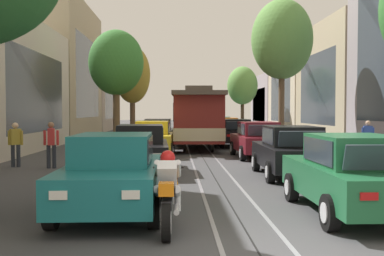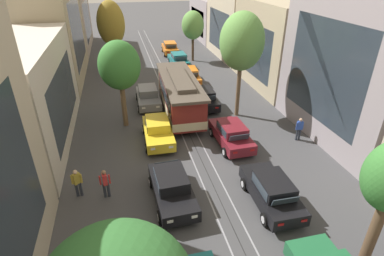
% 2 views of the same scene
% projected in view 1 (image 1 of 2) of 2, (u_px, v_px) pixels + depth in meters
% --- Properties ---
extents(ground_plane, '(160.00, 160.00, 0.00)m').
position_uv_depth(ground_plane, '(196.00, 146.00, 27.38)').
color(ground_plane, '#424244').
extents(trolley_track_rails, '(1.14, 61.78, 0.01)m').
position_uv_depth(trolley_track_rails, '(194.00, 142.00, 30.75)').
color(trolley_track_rails, gray).
rests_on(trolley_track_rails, ground).
extents(building_facade_left, '(5.43, 53.48, 10.36)m').
position_uv_depth(building_facade_left, '(40.00, 75.00, 31.59)').
color(building_facade_left, '#BCAD93').
rests_on(building_facade_left, ground).
extents(building_facade_right, '(5.25, 53.48, 10.55)m').
position_uv_depth(building_facade_right, '(364.00, 77.00, 28.83)').
color(building_facade_right, '#BCAD93').
rests_on(building_facade_right, ground).
extents(parked_car_teal_near_left, '(2.02, 4.37, 1.58)m').
position_uv_depth(parked_car_teal_near_left, '(113.00, 173.00, 9.45)').
color(parked_car_teal_near_left, '#196B70').
rests_on(parked_car_teal_near_left, ground).
extents(parked_car_black_second_left, '(2.11, 4.41, 1.58)m').
position_uv_depth(parked_car_black_second_left, '(141.00, 148.00, 15.84)').
color(parked_car_black_second_left, black).
rests_on(parked_car_black_second_left, ground).
extents(parked_car_yellow_mid_left, '(2.07, 4.39, 1.58)m').
position_uv_depth(parked_car_yellow_mid_left, '(153.00, 138.00, 21.95)').
color(parked_car_yellow_mid_left, gold).
rests_on(parked_car_yellow_mid_left, ground).
extents(parked_car_grey_fourth_left, '(2.05, 4.38, 1.58)m').
position_uv_depth(parked_car_grey_fourth_left, '(158.00, 132.00, 28.12)').
color(parked_car_grey_fourth_left, slate).
rests_on(parked_car_grey_fourth_left, ground).
extents(parked_car_green_near_right, '(2.00, 4.36, 1.58)m').
position_uv_depth(parked_car_green_near_right, '(353.00, 174.00, 9.27)').
color(parked_car_green_near_right, '#1E6038').
rests_on(parked_car_green_near_right, ground).
extents(parked_car_black_second_right, '(2.05, 4.38, 1.58)m').
position_uv_depth(parked_car_black_second_right, '(291.00, 151.00, 14.61)').
color(parked_car_black_second_right, black).
rests_on(parked_car_black_second_right, ground).
extents(parked_car_maroon_mid_right, '(2.08, 4.40, 1.58)m').
position_uv_depth(parked_car_maroon_mid_right, '(258.00, 140.00, 20.50)').
color(parked_car_maroon_mid_right, maroon).
rests_on(parked_car_maroon_mid_right, ground).
extents(parked_car_black_fourth_right, '(2.04, 4.38, 1.58)m').
position_uv_depth(parked_car_black_fourth_right, '(235.00, 133.00, 26.94)').
color(parked_car_black_fourth_right, black).
rests_on(parked_car_black_fourth_right, ground).
extents(parked_car_orange_fifth_right, '(2.13, 4.42, 1.58)m').
position_uv_depth(parked_car_orange_fifth_right, '(226.00, 129.00, 32.79)').
color(parked_car_orange_fifth_right, orange).
rests_on(parked_car_orange_fifth_right, ground).
extents(parked_car_teal_sixth_right, '(2.08, 4.40, 1.58)m').
position_uv_depth(parked_car_teal_sixth_right, '(219.00, 126.00, 38.67)').
color(parked_car_teal_sixth_right, '#196B70').
rests_on(parked_car_teal_sixth_right, ground).
extents(parked_car_orange_far_right, '(2.11, 4.41, 1.58)m').
position_uv_depth(parked_car_orange_far_right, '(213.00, 124.00, 44.46)').
color(parked_car_orange_far_right, orange).
rests_on(parked_car_orange_far_right, ground).
extents(street_tree_kerb_left_second, '(2.89, 2.36, 6.32)m').
position_uv_depth(street_tree_kerb_left_second, '(116.00, 63.00, 24.61)').
color(street_tree_kerb_left_second, brown).
rests_on(street_tree_kerb_left_second, ground).
extents(street_tree_kerb_left_mid, '(2.94, 2.75, 7.44)m').
position_uv_depth(street_tree_kerb_left_mid, '(132.00, 75.00, 38.71)').
color(street_tree_kerb_left_mid, brown).
rests_on(street_tree_kerb_left_mid, ground).
extents(street_tree_kerb_right_second, '(3.20, 3.33, 7.92)m').
position_uv_depth(street_tree_kerb_right_second, '(282.00, 40.00, 24.61)').
color(street_tree_kerb_right_second, brown).
rests_on(street_tree_kerb_right_second, ground).
extents(street_tree_kerb_right_mid, '(2.62, 2.83, 5.91)m').
position_uv_depth(street_tree_kerb_right_mid, '(242.00, 86.00, 40.59)').
color(street_tree_kerb_right_mid, '#4C3826').
rests_on(street_tree_kerb_right_mid, ground).
extents(cable_car_trolley, '(2.80, 9.17, 3.28)m').
position_uv_depth(cable_car_trolley, '(198.00, 118.00, 25.48)').
color(cable_car_trolley, maroon).
rests_on(cable_car_trolley, ground).
extents(motorcycle_with_rider, '(0.56, 1.99, 1.37)m').
position_uv_depth(motorcycle_with_rider, '(168.00, 193.00, 8.02)').
color(motorcycle_with_rider, black).
rests_on(motorcycle_with_rider, ground).
extents(pedestrian_on_left_pavement, '(0.55, 0.39, 1.66)m').
position_uv_depth(pedestrian_on_left_pavement, '(51.00, 142.00, 16.75)').
color(pedestrian_on_left_pavement, '#282D38').
rests_on(pedestrian_on_left_pavement, ground).
extents(pedestrian_on_right_pavement, '(0.55, 0.30, 1.64)m').
position_uv_depth(pedestrian_on_right_pavement, '(368.00, 137.00, 20.20)').
color(pedestrian_on_right_pavement, '#282D38').
rests_on(pedestrian_on_right_pavement, ground).
extents(pedestrian_crossing_far, '(0.55, 0.39, 1.63)m').
position_uv_depth(pedestrian_crossing_far, '(15.00, 142.00, 17.11)').
color(pedestrian_crossing_far, '#282D38').
rests_on(pedestrian_crossing_far, ground).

